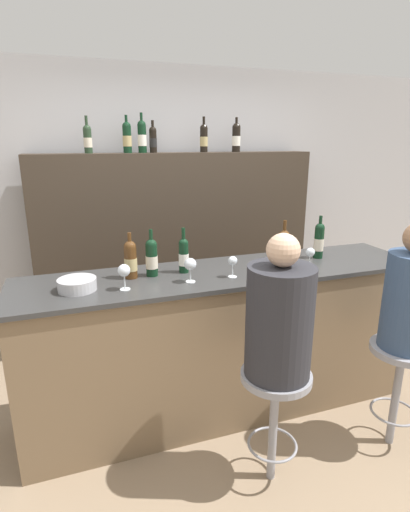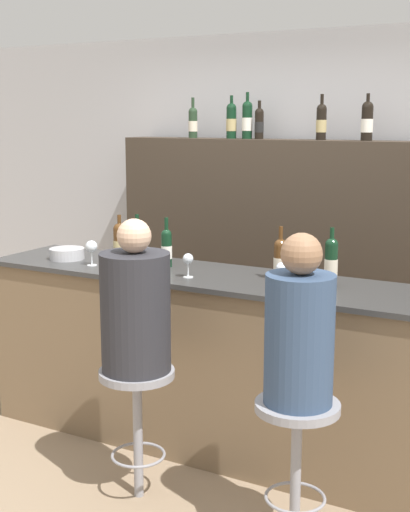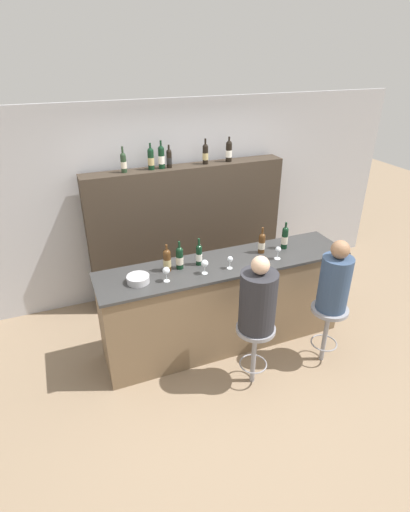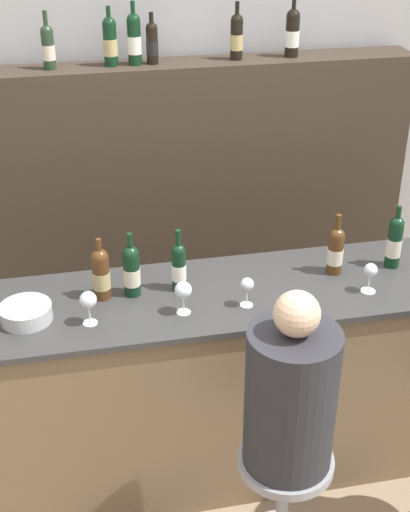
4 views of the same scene
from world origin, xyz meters
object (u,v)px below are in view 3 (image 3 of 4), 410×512
object	(u,v)px
wine_glass_2	(230,260)
bar_stool_left	(255,339)
wine_bottle_counter_2	(199,254)
bar_stool_right	(328,319)
wine_bottle_counter_4	(285,237)
metal_bowl	(138,279)
wine_bottle_backbar_2	(161,157)
wine_bottle_backbar_4	(205,154)
guest_seated_right	(335,280)
wine_glass_3	(278,250)
wine_bottle_counter_3	(262,243)
wine_bottle_backbar_5	(229,151)
wine_glass_1	(205,264)
wine_bottle_backbar_1	(151,159)
wine_bottle_counter_1	(180,258)
wine_bottle_backbar_0	(124,162)
wine_glass_0	(166,271)
wine_bottle_counter_0	(167,260)
wine_bottle_backbar_3	(169,158)
guest_seated_left	(258,299)

from	to	relation	value
wine_glass_2	bar_stool_left	bearing A→B (deg)	-87.34
wine_bottle_counter_2	bar_stool_right	distance (m)	1.55
wine_bottle_counter_4	metal_bowl	bearing A→B (deg)	-176.20
wine_bottle_counter_4	wine_bottle_backbar_2	xyz separation A→B (m)	(-1.08, 1.18, 0.75)
wine_bottle_backbar_4	guest_seated_right	size ratio (longest dim) A/B	0.40
wine_glass_3	bar_stool_left	size ratio (longest dim) A/B	0.21
wine_bottle_counter_3	wine_bottle_backbar_5	xyz separation A→B (m)	(0.12, 1.18, 0.76)
wine_glass_1	bar_stool_right	xyz separation A→B (m)	(1.19, -0.57, -0.63)
wine_bottle_counter_4	wine_bottle_backbar_1	size ratio (longest dim) A/B	1.02
wine_bottle_counter_4	wine_bottle_backbar_5	size ratio (longest dim) A/B	1.02
wine_bottle_counter_3	wine_glass_3	world-z (taller)	wine_bottle_counter_3
wine_bottle_counter_1	wine_bottle_backbar_0	world-z (taller)	wine_bottle_backbar_0
wine_bottle_counter_2	wine_bottle_counter_4	size ratio (longest dim) A/B	0.95
wine_bottle_counter_4	wine_glass_0	bearing A→B (deg)	-172.29
wine_bottle_counter_0	wine_bottle_counter_4	size ratio (longest dim) A/B	0.93
wine_bottle_counter_0	wine_bottle_backbar_1	xyz separation A→B (m)	(0.19, 1.18, 0.75)
wine_bottle_counter_1	wine_bottle_backbar_4	distance (m)	1.59
wine_glass_0	wine_glass_1	distance (m)	0.41
wine_bottle_backbar_0	wine_bottle_backbar_5	distance (m)	1.36
wine_bottle_backbar_4	metal_bowl	xyz separation A→B (m)	(-1.24, -1.29, -0.84)
wine_glass_3	wine_bottle_counter_0	bearing A→B (deg)	170.55
wine_bottle_counter_4	guest_seated_right	xyz separation A→B (m)	(0.13, -0.77, -0.17)
wine_bottle_backbar_3	wine_bottle_backbar_1	bearing A→B (deg)	-180.00
wine_glass_2	wine_bottle_backbar_5	bearing A→B (deg)	66.38
wine_bottle_counter_0	wine_bottle_backbar_2	distance (m)	1.44
wine_bottle_backbar_2	bar_stool_left	size ratio (longest dim) A/B	0.48
wine_bottle_counter_2	wine_bottle_counter_1	bearing A→B (deg)	180.00
wine_bottle_counter_4	wine_glass_0	distance (m)	1.49
wine_bottle_counter_4	wine_glass_0	world-z (taller)	wine_bottle_counter_4
metal_bowl	wine_bottle_backbar_0	bearing A→B (deg)	81.20
wine_glass_1	guest_seated_right	xyz separation A→B (m)	(1.19, -0.57, -0.15)
wine_glass_3	metal_bowl	xyz separation A→B (m)	(-1.54, 0.08, -0.07)
wine_bottle_counter_4	wine_bottle_backbar_5	distance (m)	1.41
wine_bottle_counter_3	wine_bottle_counter_2	bearing A→B (deg)	-180.00
wine_glass_3	guest_seated_left	size ratio (longest dim) A/B	0.19
wine_bottle_counter_4	guest_seated_left	world-z (taller)	guest_seated_left
wine_glass_0	wine_bottle_backbar_0	bearing A→B (deg)	92.78
wine_bottle_counter_3	guest_seated_left	world-z (taller)	guest_seated_left
wine_bottle_backbar_0	wine_glass_3	bearing A→B (deg)	-45.86
wine_bottle_counter_3	bar_stool_right	bearing A→B (deg)	-61.18
wine_bottle_backbar_4	wine_glass_0	bearing A→B (deg)	-125.13
wine_bottle_backbar_2	wine_bottle_backbar_4	distance (m)	0.57
wine_bottle_backbar_5	wine_glass_1	distance (m)	1.81
wine_bottle_backbar_5	metal_bowl	size ratio (longest dim) A/B	1.40
wine_bottle_counter_3	bar_stool_right	xyz separation A→B (m)	(0.42, -0.77, -0.64)
wine_bottle_backbar_2	wine_bottle_counter_0	bearing A→B (deg)	-105.42
wine_bottle_counter_0	wine_bottle_backbar_3	distance (m)	1.45
wine_bottle_counter_3	wine_glass_3	size ratio (longest dim) A/B	2.10
wine_bottle_backbar_5	bar_stool_right	bearing A→B (deg)	-81.04
wine_bottle_counter_3	wine_bottle_backbar_4	distance (m)	1.41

